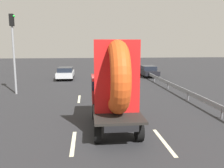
{
  "coord_description": "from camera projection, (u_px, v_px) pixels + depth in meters",
  "views": [
    {
      "loc": [
        -1.24,
        -11.36,
        3.92
      ],
      "look_at": [
        0.0,
        0.48,
        1.97
      ],
      "focal_mm": 38.76,
      "sensor_mm": 36.0,
      "label": 1
    }
  ],
  "objects": [
    {
      "name": "lane_dash_left_near",
      "position": [
        73.0,
        143.0,
        9.73
      ],
      "size": [
        0.16,
        2.47,
        0.01
      ],
      "primitive_type": "cube",
      "rotation": [
        0.0,
        0.0,
        1.57
      ],
      "color": "beige",
      "rests_on": "ground_plane"
    },
    {
      "name": "lane_dash_right_near",
      "position": [
        164.0,
        142.0,
        9.84
      ],
      "size": [
        0.16,
        2.82,
        0.01
      ],
      "primitive_type": "cube",
      "rotation": [
        0.0,
        0.0,
        1.57
      ],
      "color": "beige",
      "rests_on": "ground_plane"
    },
    {
      "name": "distant_sedan",
      "position": [
        66.0,
        73.0,
        27.48
      ],
      "size": [
        1.79,
        4.18,
        1.36
      ],
      "color": "black",
      "rests_on": "ground_plane"
    },
    {
      "name": "oncoming_car",
      "position": [
        148.0,
        71.0,
        29.72
      ],
      "size": [
        1.74,
        4.06,
        1.32
      ],
      "color": "black",
      "rests_on": "ground_plane"
    },
    {
      "name": "traffic_light",
      "position": [
        13.0,
        43.0,
        18.72
      ],
      "size": [
        0.42,
        0.36,
        6.22
      ],
      "color": "gray",
      "rests_on": "ground_plane"
    },
    {
      "name": "ground_plane",
      "position": [
        113.0,
        125.0,
        11.91
      ],
      "size": [
        120.0,
        120.0,
        0.0
      ],
      "primitive_type": "plane",
      "color": "#28282B"
    },
    {
      "name": "lane_dash_right_far",
      "position": [
        131.0,
        100.0,
        17.24
      ],
      "size": [
        0.16,
        2.96,
        0.01
      ],
      "primitive_type": "cube",
      "rotation": [
        0.0,
        0.0,
        1.57
      ],
      "color": "beige",
      "rests_on": "ground_plane"
    },
    {
      "name": "flatbed_truck",
      "position": [
        114.0,
        88.0,
        11.16
      ],
      "size": [
        2.02,
        5.07,
        4.11
      ],
      "color": "black",
      "rests_on": "ground_plane"
    },
    {
      "name": "lane_dash_left_far",
      "position": [
        79.0,
        99.0,
        17.56
      ],
      "size": [
        0.16,
        2.43,
        0.01
      ],
      "primitive_type": "cube",
      "rotation": [
        0.0,
        0.0,
        1.57
      ],
      "color": "beige",
      "rests_on": "ground_plane"
    },
    {
      "name": "guardrail",
      "position": [
        177.0,
        87.0,
        19.22
      ],
      "size": [
        0.1,
        17.34,
        0.71
      ],
      "color": "gray",
      "rests_on": "ground_plane"
    }
  ]
}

